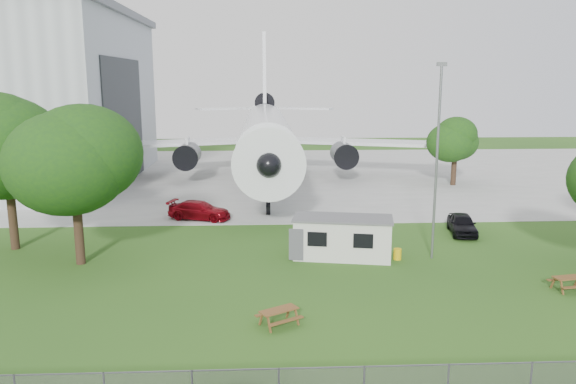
{
  "coord_description": "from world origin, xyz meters",
  "views": [
    {
      "loc": [
        -2.53,
        -27.34,
        11.13
      ],
      "look_at": [
        -0.84,
        8.0,
        4.0
      ],
      "focal_mm": 35.0,
      "sensor_mm": 36.0,
      "label": 1
    }
  ],
  "objects_px": {
    "airliner": "(266,132)",
    "picnic_east": "(569,290)",
    "site_cabin": "(343,237)",
    "picnic_west": "(279,325)"
  },
  "relations": [
    {
      "from": "airliner",
      "to": "picnic_east",
      "type": "xyz_separation_m",
      "value": [
        15.93,
        -35.46,
        -5.27
      ]
    },
    {
      "from": "site_cabin",
      "to": "picnic_west",
      "type": "xyz_separation_m",
      "value": [
        -4.36,
        -9.82,
        -1.31
      ]
    },
    {
      "from": "airliner",
      "to": "picnic_east",
      "type": "distance_m",
      "value": 39.23
    },
    {
      "from": "picnic_west",
      "to": "picnic_east",
      "type": "height_order",
      "value": "same"
    },
    {
      "from": "site_cabin",
      "to": "picnic_east",
      "type": "xyz_separation_m",
      "value": [
        11.36,
        -6.24,
        -1.31
      ]
    },
    {
      "from": "airliner",
      "to": "picnic_west",
      "type": "distance_m",
      "value": 39.4
    },
    {
      "from": "site_cabin",
      "to": "picnic_west",
      "type": "relative_size",
      "value": 3.86
    },
    {
      "from": "site_cabin",
      "to": "picnic_east",
      "type": "height_order",
      "value": "site_cabin"
    },
    {
      "from": "airliner",
      "to": "site_cabin",
      "type": "xyz_separation_m",
      "value": [
        4.57,
        -29.22,
        -3.96
      ]
    },
    {
      "from": "picnic_west",
      "to": "picnic_east",
      "type": "distance_m",
      "value": 16.12
    }
  ]
}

